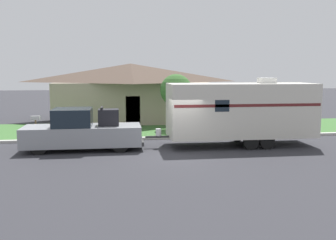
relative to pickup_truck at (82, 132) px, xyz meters
name	(u,v)px	position (x,y,z in m)	size (l,w,h in m)	color
ground_plane	(177,153)	(4.47, -1.41, -0.90)	(120.00, 120.00, 0.00)	#2D2D33
curb_strip	(167,138)	(4.47, 2.34, -0.83)	(80.00, 0.30, 0.14)	beige
lawn_strip	(159,129)	(4.47, 5.99, -0.89)	(80.00, 7.00, 0.03)	#3D6B33
house_across_street	(131,91)	(2.80, 11.18, 1.38)	(12.07, 7.73, 4.41)	gray
pickup_truck	(82,132)	(0.00, 0.00, 0.00)	(5.77, 2.00, 2.10)	black
travel_trailer	(241,110)	(8.02, 0.00, 0.95)	(8.65, 2.48, 3.49)	black
mailbox	(36,122)	(-2.80, 3.00, 0.14)	(0.48, 0.20, 1.36)	brown
tree_in_yard	(176,90)	(5.55, 5.75, 1.67)	(2.10, 2.10, 3.64)	brown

